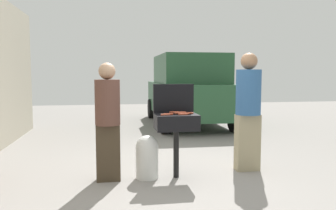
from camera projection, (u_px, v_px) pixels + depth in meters
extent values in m
plane|color=gray|center=(171.00, 177.00, 4.87)|extent=(24.00, 24.00, 0.00)
cylinder|color=black|center=(176.00, 154.00, 4.85)|extent=(0.08, 0.08, 0.69)
cube|color=black|center=(176.00, 122.00, 4.81)|extent=(0.60, 0.44, 0.22)
cube|color=black|center=(173.00, 98.00, 4.99)|extent=(0.60, 0.05, 0.42)
cylinder|color=#AD4228|center=(174.00, 112.00, 4.92)|extent=(0.13, 0.04, 0.03)
cylinder|color=#B74C33|center=(166.00, 115.00, 4.64)|extent=(0.13, 0.04, 0.03)
cylinder|color=#B74C33|center=(183.00, 114.00, 4.68)|extent=(0.13, 0.03, 0.03)
cylinder|color=#AD4228|center=(168.00, 114.00, 4.69)|extent=(0.13, 0.03, 0.03)
cylinder|color=#AD4228|center=(179.00, 113.00, 4.83)|extent=(0.13, 0.03, 0.03)
cylinder|color=#AD4228|center=(189.00, 113.00, 4.83)|extent=(0.13, 0.04, 0.03)
cylinder|color=#C6593D|center=(179.00, 113.00, 4.86)|extent=(0.13, 0.03, 0.03)
cylinder|color=#AD4228|center=(185.00, 114.00, 4.74)|extent=(0.13, 0.03, 0.03)
cylinder|color=#B74C33|center=(181.00, 112.00, 4.91)|extent=(0.13, 0.04, 0.03)
cylinder|color=silver|center=(147.00, 162.00, 4.82)|extent=(0.32, 0.32, 0.46)
sphere|color=silver|center=(147.00, 146.00, 4.80)|extent=(0.31, 0.31, 0.31)
cube|color=#3F3323|center=(108.00, 153.00, 4.70)|extent=(0.33, 0.18, 0.78)
cylinder|color=brown|center=(107.00, 102.00, 4.64)|extent=(0.34, 0.34, 0.62)
sphere|color=tan|center=(107.00, 71.00, 4.60)|extent=(0.23, 0.23, 0.23)
cube|color=gray|center=(247.00, 142.00, 5.21)|extent=(0.36, 0.20, 0.86)
cylinder|color=#2D598C|center=(248.00, 92.00, 5.14)|extent=(0.38, 0.38, 0.68)
sphere|color=#936B4C|center=(249.00, 61.00, 5.10)|extent=(0.25, 0.25, 0.25)
cube|color=#234C2D|center=(188.00, 98.00, 10.03)|extent=(1.94, 4.42, 0.90)
cube|color=#234C2D|center=(189.00, 69.00, 9.75)|extent=(1.78, 2.61, 0.80)
cylinder|color=black|center=(235.00, 119.00, 8.70)|extent=(0.23, 0.64, 0.64)
cylinder|color=black|center=(166.00, 121.00, 8.41)|extent=(0.23, 0.64, 0.64)
cylinder|color=black|center=(204.00, 108.00, 11.73)|extent=(0.23, 0.64, 0.64)
cylinder|color=black|center=(152.00, 109.00, 11.44)|extent=(0.23, 0.64, 0.64)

